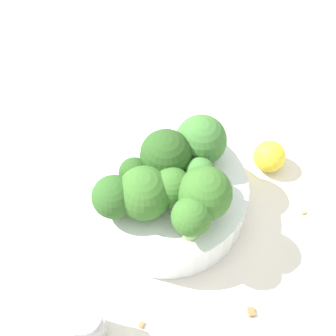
% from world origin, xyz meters
% --- Properties ---
extents(ground_plane, '(3.00, 3.00, 0.00)m').
position_xyz_m(ground_plane, '(0.00, 0.00, 0.00)').
color(ground_plane, silver).
extents(bowl, '(0.19, 0.19, 0.05)m').
position_xyz_m(bowl, '(0.00, 0.00, 0.03)').
color(bowl, silver).
rests_on(bowl, ground_plane).
extents(broccoli_floret_0, '(0.06, 0.06, 0.07)m').
position_xyz_m(broccoli_floret_0, '(-0.01, 0.01, 0.09)').
color(broccoli_floret_0, '#8EB770').
rests_on(broccoli_floret_0, bowl).
extents(broccoli_floret_1, '(0.06, 0.06, 0.06)m').
position_xyz_m(broccoli_floret_1, '(-0.01, -0.04, 0.08)').
color(broccoli_floret_1, '#8EB770').
rests_on(broccoli_floret_1, bowl).
extents(broccoli_floret_2, '(0.05, 0.05, 0.05)m').
position_xyz_m(broccoli_floret_2, '(-0.03, -0.06, 0.08)').
color(broccoli_floret_2, '#84AD66').
rests_on(broccoli_floret_2, bowl).
extents(broccoli_floret_3, '(0.04, 0.04, 0.05)m').
position_xyz_m(broccoli_floret_3, '(0.01, -0.02, 0.09)').
color(broccoli_floret_3, '#8EB770').
rests_on(broccoli_floret_3, bowl).
extents(broccoli_floret_4, '(0.03, 0.03, 0.04)m').
position_xyz_m(broccoli_floret_4, '(-0.03, -0.02, 0.08)').
color(broccoli_floret_4, '#8EB770').
rests_on(broccoli_floret_4, bowl).
extents(broccoli_floret_5, '(0.06, 0.06, 0.07)m').
position_xyz_m(broccoli_floret_5, '(0.05, -0.01, 0.09)').
color(broccoli_floret_5, '#84AD66').
rests_on(broccoli_floret_5, bowl).
extents(broccoli_floret_6, '(0.06, 0.06, 0.06)m').
position_xyz_m(broccoli_floret_6, '(0.02, 0.05, 0.09)').
color(broccoli_floret_6, '#84AD66').
rests_on(broccoli_floret_6, bowl).
extents(broccoli_floret_7, '(0.03, 0.03, 0.05)m').
position_xyz_m(broccoli_floret_7, '(0.03, 0.01, 0.08)').
color(broccoli_floret_7, '#7A9E5B').
rests_on(broccoli_floret_7, bowl).
extents(broccoli_floret_8, '(0.04, 0.04, 0.06)m').
position_xyz_m(broccoli_floret_8, '(0.05, -0.04, 0.09)').
color(broccoli_floret_8, '#8EB770').
rests_on(broccoli_floret_8, bowl).
extents(pepper_shaker, '(0.04, 0.04, 0.06)m').
position_xyz_m(pepper_shaker, '(-0.00, -0.17, 0.03)').
color(pepper_shaker, '#B2B7BC').
rests_on(pepper_shaker, ground_plane).
extents(lemon_wedge, '(0.04, 0.04, 0.04)m').
position_xyz_m(lemon_wedge, '(0.08, 0.12, 0.02)').
color(lemon_wedge, yellow).
rests_on(lemon_wedge, ground_plane).
extents(almond_crumb_0, '(0.01, 0.01, 0.01)m').
position_xyz_m(almond_crumb_0, '(0.14, -0.07, 0.00)').
color(almond_crumb_0, olive).
rests_on(almond_crumb_0, ground_plane).
extents(almond_crumb_1, '(0.01, 0.01, 0.01)m').
position_xyz_m(almond_crumb_1, '(0.15, 0.07, 0.00)').
color(almond_crumb_1, '#AD7F4C').
rests_on(almond_crumb_1, ground_plane).
extents(almond_crumb_2, '(0.00, 0.01, 0.01)m').
position_xyz_m(almond_crumb_2, '(0.04, -0.14, 0.00)').
color(almond_crumb_2, olive).
rests_on(almond_crumb_2, ground_plane).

